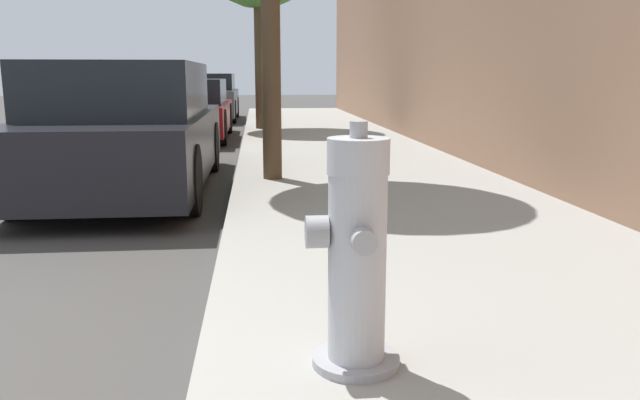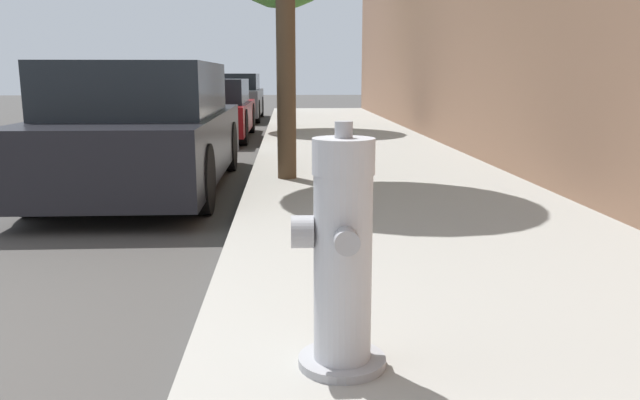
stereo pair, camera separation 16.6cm
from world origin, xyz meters
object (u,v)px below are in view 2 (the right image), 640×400
(parked_car_mid, at_px, (206,110))
(parked_car_far, at_px, (230,97))
(fire_hydrant, at_px, (342,258))
(parked_car_near, at_px, (146,130))

(parked_car_mid, xyz_separation_m, parked_car_far, (0.00, 5.52, 0.05))
(fire_hydrant, relative_size, parked_car_far, 0.24)
(parked_car_near, bearing_deg, parked_car_mid, 90.62)
(fire_hydrant, distance_m, parked_car_mid, 10.83)
(parked_car_mid, height_order, parked_car_far, parked_car_far)
(parked_car_near, xyz_separation_m, parked_car_mid, (-0.06, 5.85, -0.09))
(parked_car_mid, bearing_deg, parked_car_far, 89.99)
(parked_car_far, bearing_deg, parked_car_near, -89.69)
(parked_car_near, distance_m, parked_car_far, 11.37)
(parked_car_near, bearing_deg, parked_car_far, 90.31)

